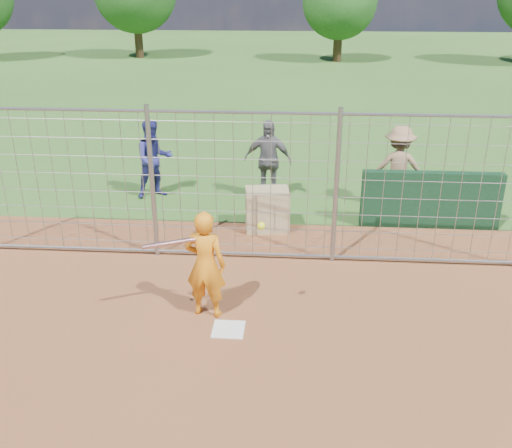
# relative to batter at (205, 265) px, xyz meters

# --- Properties ---
(ground) EXTENTS (100.00, 100.00, 0.00)m
(ground) POSITION_rel_batter_xyz_m (0.35, -0.19, -0.78)
(ground) COLOR #2D591E
(ground) RESTS_ON ground
(home_plate) EXTENTS (0.43, 0.43, 0.02)m
(home_plate) POSITION_rel_batter_xyz_m (0.35, -0.39, -0.77)
(home_plate) COLOR silver
(home_plate) RESTS_ON ground
(dugout_wall) EXTENTS (2.60, 0.20, 1.10)m
(dugout_wall) POSITION_rel_batter_xyz_m (3.75, 3.41, -0.23)
(dugout_wall) COLOR #11381E
(dugout_wall) RESTS_ON ground
(batter) EXTENTS (0.62, 0.46, 1.57)m
(batter) POSITION_rel_batter_xyz_m (0.00, 0.00, 0.00)
(batter) COLOR orange
(batter) RESTS_ON ground
(bystander_a) EXTENTS (1.03, 0.95, 1.69)m
(bystander_a) POSITION_rel_batter_xyz_m (-1.85, 4.69, 0.06)
(bystander_a) COLOR navy
(bystander_a) RESTS_ON ground
(bystander_b) EXTENTS (1.06, 0.54, 1.74)m
(bystander_b) POSITION_rel_batter_xyz_m (0.59, 4.70, 0.08)
(bystander_b) COLOR #5D5D62
(bystander_b) RESTS_ON ground
(bystander_c) EXTENTS (1.15, 0.71, 1.72)m
(bystander_c) POSITION_rel_batter_xyz_m (3.27, 4.43, 0.07)
(bystander_c) COLOR #906D4E
(bystander_c) RESTS_ON ground
(equipment_bin) EXTENTS (0.87, 0.66, 0.80)m
(equipment_bin) POSITION_rel_batter_xyz_m (0.68, 3.07, -0.38)
(equipment_bin) COLOR tan
(equipment_bin) RESTS_ON ground
(equipment_in_play) EXTENTS (1.60, 0.42, 0.37)m
(equipment_in_play) POSITION_rel_batter_xyz_m (-0.09, -0.19, 0.48)
(equipment_in_play) COLOR silver
(equipment_in_play) RESTS_ON ground
(backstop_fence) EXTENTS (9.08, 0.08, 2.60)m
(backstop_fence) POSITION_rel_batter_xyz_m (0.35, 1.81, 0.48)
(backstop_fence) COLOR gray
(backstop_fence) RESTS_ON ground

